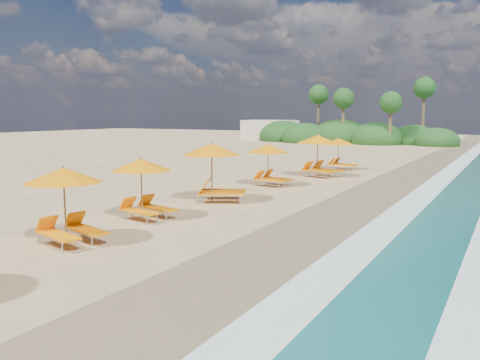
# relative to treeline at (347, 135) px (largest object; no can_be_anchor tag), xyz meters

# --- Properties ---
(ground) EXTENTS (160.00, 160.00, 0.00)m
(ground) POSITION_rel_treeline_xyz_m (9.94, -45.51, -1.00)
(ground) COLOR tan
(ground) RESTS_ON ground
(wet_sand) EXTENTS (4.00, 160.00, 0.01)m
(wet_sand) POSITION_rel_treeline_xyz_m (13.94, -45.51, -0.99)
(wet_sand) COLOR #816D4D
(wet_sand) RESTS_ON ground
(surf_foam) EXTENTS (4.00, 160.00, 0.01)m
(surf_foam) POSITION_rel_treeline_xyz_m (16.64, -45.51, -0.97)
(surf_foam) COLOR white
(surf_foam) RESTS_ON ground
(station_2) EXTENTS (2.78, 2.69, 2.24)m
(station_2) POSITION_rel_treeline_xyz_m (7.95, -52.04, 0.26)
(station_2) COLOR olive
(station_2) RESTS_ON ground
(station_3) EXTENTS (2.63, 2.52, 2.18)m
(station_3) POSITION_rel_treeline_xyz_m (7.64, -48.32, 0.22)
(station_3) COLOR olive
(station_3) RESTS_ON ground
(station_4) EXTENTS (3.33, 3.32, 2.53)m
(station_4) POSITION_rel_treeline_xyz_m (8.00, -44.10, 0.42)
(station_4) COLOR olive
(station_4) RESTS_ON ground
(station_5) EXTENTS (2.57, 2.44, 2.20)m
(station_5) POSITION_rel_treeline_xyz_m (8.01, -38.84, 0.23)
(station_5) COLOR olive
(station_5) RESTS_ON ground
(station_6) EXTENTS (3.23, 3.17, 2.53)m
(station_6) POSITION_rel_treeline_xyz_m (8.93, -34.09, 0.42)
(station_6) COLOR olive
(station_6) RESTS_ON ground
(station_7) EXTENTS (2.49, 2.35, 2.15)m
(station_7) POSITION_rel_treeline_xyz_m (8.83, -29.87, 0.21)
(station_7) COLOR olive
(station_7) RESTS_ON ground
(treeline) EXTENTS (25.80, 8.80, 9.74)m
(treeline) POSITION_rel_treeline_xyz_m (0.00, 0.00, 0.00)
(treeline) COLOR #163D14
(treeline) RESTS_ON ground
(beach_building) EXTENTS (7.00, 5.00, 2.80)m
(beach_building) POSITION_rel_treeline_xyz_m (-12.06, 2.49, 0.40)
(beach_building) COLOR beige
(beach_building) RESTS_ON ground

